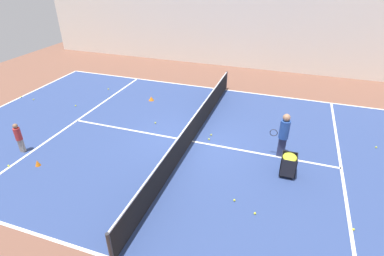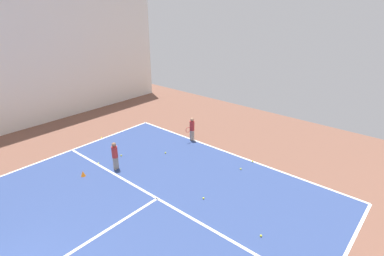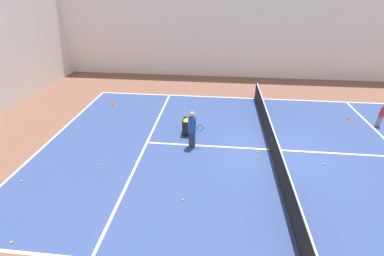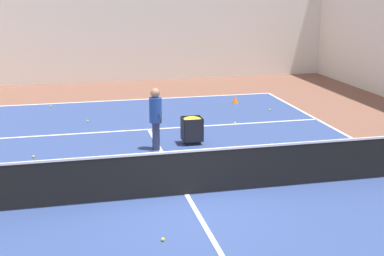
{
  "view_description": "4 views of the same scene",
  "coord_description": "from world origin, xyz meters",
  "views": [
    {
      "loc": [
        9.89,
        3.39,
        6.51
      ],
      "look_at": [
        0.0,
        0.0,
        0.63
      ],
      "focal_mm": 28.0,
      "sensor_mm": 36.0,
      "label": 1
    },
    {
      "loc": [
        -6.75,
        0.31,
        6.51
      ],
      "look_at": [
        2.27,
        -10.23,
        0.67
      ],
      "focal_mm": 28.0,
      "sensor_mm": 36.0,
      "label": 2
    },
    {
      "loc": [
        -9.89,
        2.5,
        6.51
      ],
      "look_at": [
        -0.11,
        3.51,
        0.97
      ],
      "focal_mm": 24.0,
      "sensor_mm": 36.0,
      "label": 3
    },
    {
      "loc": [
        -2.41,
        -10.91,
        4.61
      ],
      "look_at": [
        1.01,
        3.82,
        0.48
      ],
      "focal_mm": 50.0,
      "sensor_mm": 36.0,
      "label": 4
    }
  ],
  "objects": [
    {
      "name": "tennis_ball_10",
      "position": [
        2.95,
        5.72,
        0.04
      ],
      "size": [
        0.07,
        0.07,
        0.07
      ],
      "primitive_type": "sphere",
      "color": "yellow",
      "rests_on": "ground"
    },
    {
      "name": "training_cone_0",
      "position": [
        -3.19,
        -3.38,
        0.11
      ],
      "size": [
        0.28,
        0.28,
        0.21
      ],
      "primitive_type": "cone",
      "color": "orange",
      "rests_on": "ground"
    },
    {
      "name": "tennis_ball_16",
      "position": [
        3.78,
        -5.7,
        0.04
      ],
      "size": [
        0.07,
        0.07,
        0.07
      ],
      "primitive_type": "sphere",
      "color": "yellow",
      "rests_on": "ground"
    },
    {
      "name": "line_baseline_near",
      "position": [
        0.0,
        -10.28,
        0.01
      ],
      "size": [
        11.81,
        0.1,
        0.0
      ],
      "primitive_type": "cube",
      "color": "white",
      "rests_on": "ground"
    },
    {
      "name": "line_service_near",
      "position": [
        0.0,
        -5.65,
        0.01
      ],
      "size": [
        11.81,
        0.1,
        0.0
      ],
      "primitive_type": "cube",
      "color": "white",
      "rests_on": "ground"
    },
    {
      "name": "hall_enclosure_left",
      "position": [
        -10.36,
        0.0,
        3.46
      ],
      "size": [
        0.15,
        29.62,
        6.91
      ],
      "color": "silver",
      "rests_on": "ground"
    },
    {
      "name": "tennis_ball_8",
      "position": [
        -3.76,
        -6.38,
        0.04
      ],
      "size": [
        0.07,
        0.07,
        0.07
      ],
      "primitive_type": "sphere",
      "color": "yellow",
      "rests_on": "ground"
    },
    {
      "name": "line_sideline_left",
      "position": [
        -5.9,
        0.0,
        0.01
      ],
      "size": [
        0.1,
        20.56,
        0.0
      ],
      "primitive_type": "cube",
      "color": "white",
      "rests_on": "ground"
    },
    {
      "name": "tennis_ball_19",
      "position": [
        -1.28,
        -6.71,
        0.04
      ],
      "size": [
        0.07,
        0.07,
        0.07
      ],
      "primitive_type": "sphere",
      "color": "yellow",
      "rests_on": "ground"
    },
    {
      "name": "tennis_net",
      "position": [
        0.0,
        0.0,
        0.54
      ],
      "size": [
        12.11,
        0.1,
        1.05
      ],
      "color": "#2D2D33",
      "rests_on": "ground"
    },
    {
      "name": "line_service_far",
      "position": [
        0.0,
        5.65,
        0.01
      ],
      "size": [
        11.81,
        0.1,
        0.0
      ],
      "primitive_type": "cube",
      "color": "white",
      "rests_on": "ground"
    },
    {
      "name": "tennis_ball_9",
      "position": [
        -0.71,
        0.62,
        0.04
      ],
      "size": [
        0.07,
        0.07,
        0.07
      ],
      "primitive_type": "sphere",
      "color": "yellow",
      "rests_on": "ground"
    },
    {
      "name": "coach_at_net",
      "position": [
        -0.11,
        3.51,
        1.02
      ],
      "size": [
        0.36,
        0.68,
        1.77
      ],
      "rotation": [
        0.0,
        0.0,
        -1.57
      ],
      "color": "#2D3351",
      "rests_on": "ground"
    },
    {
      "name": "tennis_ball_1",
      "position": [
        3.23,
        3.06,
        0.04
      ],
      "size": [
        0.07,
        0.07,
        0.07
      ],
      "primitive_type": "sphere",
      "color": "yellow",
      "rests_on": "ground"
    },
    {
      "name": "line_centre_service",
      "position": [
        0.0,
        0.0,
        0.01
      ],
      "size": [
        0.1,
        11.31,
        0.0
      ],
      "primitive_type": "cube",
      "color": "white",
      "rests_on": "ground"
    },
    {
      "name": "tennis_ball_15",
      "position": [
        -1.2,
        -9.33,
        0.04
      ],
      "size": [
        0.07,
        0.07,
        0.07
      ],
      "primitive_type": "sphere",
      "color": "yellow",
      "rests_on": "ground"
    },
    {
      "name": "training_cone_1",
      "position": [
        3.38,
        -4.74,
        0.12
      ],
      "size": [
        0.19,
        0.19,
        0.23
      ],
      "primitive_type": "cone",
      "color": "orange",
      "rests_on": "ground"
    },
    {
      "name": "ball_cart",
      "position": [
        1.01,
        3.82,
        0.57
      ],
      "size": [
        0.59,
        0.51,
        0.81
      ],
      "color": "black",
      "rests_on": "ground"
    },
    {
      "name": "ground_plane",
      "position": [
        0.0,
        0.0,
        0.0
      ],
      "size": [
        33.32,
        33.32,
        0.0
      ],
      "primitive_type": "plane",
      "color": "brown"
    },
    {
      "name": "tennis_ball_2",
      "position": [
        -0.33,
        0.63,
        0.04
      ],
      "size": [
        0.07,
        0.07,
        0.07
      ],
      "primitive_type": "sphere",
      "color": "yellow",
      "rests_on": "ground"
    },
    {
      "name": "child_midcourt",
      "position": [
        2.84,
        -5.97,
        0.71
      ],
      "size": [
        0.25,
        0.25,
        1.23
      ],
      "rotation": [
        0.0,
        0.0,
        1.61
      ],
      "color": "gray",
      "rests_on": "ground"
    },
    {
      "name": "court_playing_area",
      "position": [
        0.0,
        0.0,
        0.0
      ],
      "size": [
        11.81,
        20.56,
        0.0
      ],
      "color": "navy",
      "rests_on": "ground"
    },
    {
      "name": "tennis_ball_0",
      "position": [
        -1.89,
        7.08,
        0.04
      ],
      "size": [
        0.07,
        0.07,
        0.07
      ],
      "primitive_type": "sphere",
      "color": "yellow",
      "rests_on": "ground"
    },
    {
      "name": "tennis_ball_14",
      "position": [
        -0.91,
        -2.08,
        0.04
      ],
      "size": [
        0.07,
        0.07,
        0.07
      ],
      "primitive_type": "sphere",
      "color": "yellow",
      "rests_on": "ground"
    },
    {
      "name": "tennis_ball_4",
      "position": [
        -3.49,
        3.48,
        0.04
      ],
      "size": [
        0.07,
        0.07,
        0.07
      ],
      "primitive_type": "sphere",
      "color": "yellow",
      "rests_on": "ground"
    },
    {
      "name": "tennis_ball_12",
      "position": [
        -1.25,
        -10.23,
        0.04
      ],
      "size": [
        0.07,
        0.07,
        0.07
      ],
      "primitive_type": "sphere",
      "color": "yellow",
      "rests_on": "ground"
    },
    {
      "name": "tennis_ball_5",
      "position": [
        2.88,
        2.37,
        0.04
      ],
      "size": [
        0.07,
        0.07,
        0.07
      ],
      "primitive_type": "sphere",
      "color": "yellow",
      "rests_on": "ground"
    }
  ]
}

